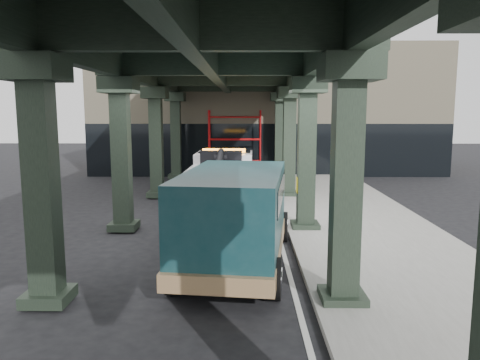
{
  "coord_description": "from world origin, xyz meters",
  "views": [
    {
      "loc": [
        0.62,
        -13.07,
        3.93
      ],
      "look_at": [
        0.45,
        2.09,
        1.7
      ],
      "focal_mm": 35.0,
      "sensor_mm": 36.0,
      "label": 1
    }
  ],
  "objects": [
    {
      "name": "viaduct",
      "position": [
        -0.4,
        2.0,
        5.46
      ],
      "size": [
        7.4,
        32.0,
        6.4
      ],
      "color": "black",
      "rests_on": "ground"
    },
    {
      "name": "towed_van",
      "position": [
        0.39,
        -1.59,
        1.35
      ],
      "size": [
        3.07,
        6.4,
        2.5
      ],
      "rotation": [
        0.0,
        0.0,
        -0.12
      ],
      "color": "#10343A",
      "rests_on": "ground"
    },
    {
      "name": "building",
      "position": [
        2.0,
        20.0,
        4.0
      ],
      "size": [
        22.0,
        10.0,
        8.0
      ],
      "primitive_type": "cube",
      "color": "#C6B793",
      "rests_on": "ground"
    },
    {
      "name": "ground",
      "position": [
        0.0,
        0.0,
        0.0
      ],
      "size": [
        90.0,
        90.0,
        0.0
      ],
      "primitive_type": "plane",
      "color": "black",
      "rests_on": "ground"
    },
    {
      "name": "scaffolding",
      "position": [
        0.0,
        14.64,
        2.11
      ],
      "size": [
        3.08,
        0.88,
        4.0
      ],
      "color": "red",
      "rests_on": "ground"
    },
    {
      "name": "lane_stripe",
      "position": [
        1.7,
        2.0,
        0.01
      ],
      "size": [
        0.12,
        38.0,
        0.01
      ],
      "primitive_type": "cube",
      "color": "silver",
      "rests_on": "ground"
    },
    {
      "name": "sidewalk",
      "position": [
        4.5,
        2.0,
        0.07
      ],
      "size": [
        5.0,
        40.0,
        0.15
      ],
      "primitive_type": "cube",
      "color": "gray",
      "rests_on": "ground"
    },
    {
      "name": "tow_truck",
      "position": [
        -0.26,
        3.66,
        1.27
      ],
      "size": [
        2.56,
        8.01,
        2.6
      ],
      "rotation": [
        0.0,
        0.0,
        -0.03
      ],
      "color": "black",
      "rests_on": "ground"
    }
  ]
}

